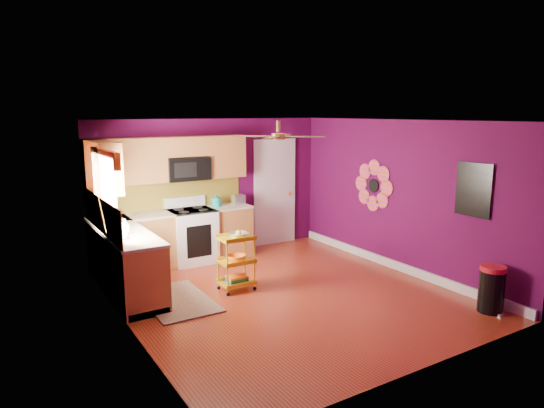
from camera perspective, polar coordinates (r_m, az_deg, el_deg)
ground at (r=7.20m, az=1.56°, el=-10.54°), size 5.00×5.00×0.00m
room_envelope at (r=6.80m, az=1.82°, el=2.43°), size 4.54×5.04×2.52m
lower_cabinets at (r=8.09m, az=-13.69°, el=-5.21°), size 2.81×2.31×0.94m
electric_range at (r=8.66m, az=-9.42°, el=-3.65°), size 0.76×0.66×1.13m
upper_cabinetry at (r=8.20m, az=-14.19°, el=4.72°), size 2.80×2.30×1.26m
left_window at (r=6.88m, az=-19.09°, el=2.82°), size 0.08×1.35×1.08m
panel_door at (r=9.65m, az=0.30°, el=1.28°), size 0.95×0.11×2.15m
right_wall_art at (r=8.00m, az=16.47°, el=1.90°), size 0.04×2.74×1.04m
ceiling_fan at (r=6.89m, az=0.74°, el=8.05°), size 1.01×1.01×0.26m
shag_rug at (r=7.07m, az=-11.10°, el=-11.07°), size 0.87×1.40×0.02m
rolling_cart at (r=7.24m, az=-4.17°, el=-6.55°), size 0.50×0.37×0.91m
trash_can at (r=7.12m, az=24.42°, el=-9.09°), size 0.33×0.36×0.63m
teal_kettle at (r=8.80m, az=-6.59°, el=0.27°), size 0.18×0.18×0.21m
toaster at (r=8.96m, az=-3.97°, el=0.54°), size 0.22×0.15×0.18m
soap_bottle_a at (r=7.07m, az=-16.87°, el=-2.61°), size 0.09×0.09×0.20m
soap_bottle_b at (r=7.34m, az=-16.95°, el=-2.27°), size 0.13×0.13×0.16m
counter_dish at (r=7.77m, az=-17.76°, el=-1.99°), size 0.24×0.24×0.06m
counter_cup at (r=6.80m, az=-16.96°, el=-3.56°), size 0.12×0.12×0.10m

